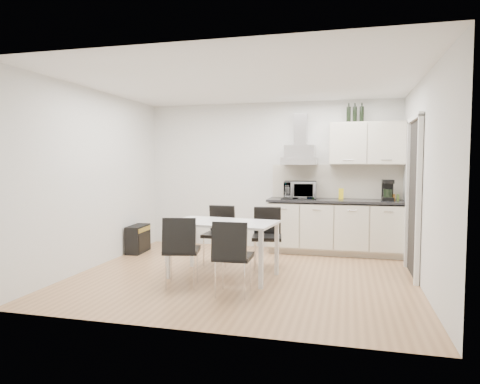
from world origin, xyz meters
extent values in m
plane|color=tan|center=(0.00, 0.00, 0.00)|extent=(4.50, 4.50, 0.00)
cube|color=silver|center=(0.00, 2.00, 1.30)|extent=(4.50, 0.10, 2.60)
cube|color=silver|center=(0.00, -2.00, 1.30)|extent=(4.50, 0.10, 2.60)
cube|color=silver|center=(-2.25, 0.00, 1.30)|extent=(0.10, 4.00, 2.60)
cube|color=silver|center=(2.25, 0.00, 1.30)|extent=(0.10, 4.00, 2.60)
plane|color=white|center=(0.00, 0.00, 2.60)|extent=(4.50, 4.50, 0.00)
cube|color=white|center=(2.21, 0.55, 1.05)|extent=(0.08, 1.04, 2.10)
cube|color=beige|center=(1.15, 1.74, 0.05)|extent=(2.16, 0.52, 0.10)
cube|color=beige|center=(1.15, 1.70, 0.48)|extent=(2.20, 0.60, 0.76)
cube|color=#232326|center=(1.15, 1.69, 0.90)|extent=(2.22, 0.64, 0.04)
cube|color=beige|center=(1.15, 1.99, 1.21)|extent=(2.20, 0.02, 0.58)
cube|color=beige|center=(1.65, 1.82, 1.85)|extent=(1.20, 0.35, 0.70)
cube|color=silver|center=(0.55, 1.78, 1.65)|extent=(0.60, 0.46, 0.30)
cube|color=silver|center=(0.55, 1.89, 2.10)|extent=(0.22, 0.20, 0.55)
imported|color=silver|center=(0.57, 1.68, 1.10)|extent=(0.57, 0.34, 0.37)
cube|color=yellow|center=(1.25, 1.80, 1.01)|extent=(0.08, 0.04, 0.18)
cylinder|color=brown|center=(2.08, 1.65, 0.98)|extent=(0.04, 0.04, 0.11)
cylinder|color=#4C6626|center=(2.14, 1.65, 0.98)|extent=(0.04, 0.04, 0.11)
cylinder|color=black|center=(1.35, 1.82, 2.36)|extent=(0.07, 0.07, 0.32)
cylinder|color=black|center=(1.45, 1.82, 2.36)|extent=(0.07, 0.07, 0.32)
cylinder|color=black|center=(1.56, 1.82, 2.36)|extent=(0.07, 0.07, 0.32)
cube|color=white|center=(-0.25, -0.14, 0.73)|extent=(1.48, 0.95, 0.03)
cube|color=white|center=(-0.94, -0.41, 0.36)|extent=(0.06, 0.06, 0.72)
cube|color=white|center=(0.35, -0.56, 0.36)|extent=(0.06, 0.06, 0.72)
cube|color=white|center=(-0.86, 0.28, 0.36)|extent=(0.06, 0.06, 0.72)
cube|color=white|center=(0.43, 0.13, 0.36)|extent=(0.06, 0.06, 0.72)
cube|color=black|center=(-2.11, 1.00, 0.23)|extent=(0.27, 0.57, 0.46)
cube|color=gold|center=(-1.99, 1.00, 0.40)|extent=(0.04, 0.50, 0.07)
cube|color=black|center=(-1.51, 1.90, 0.13)|extent=(0.20, 0.19, 0.26)
camera|label=1|loc=(1.35, -5.58, 1.54)|focal=32.00mm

